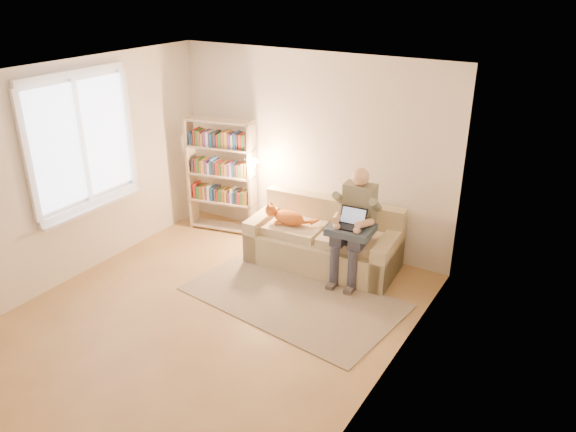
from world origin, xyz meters
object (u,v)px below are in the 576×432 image
Objects in this scene: laptop at (350,221)px; cat at (288,217)px; bookshelf at (221,170)px; sofa at (324,243)px; person at (355,219)px.

cat is at bearing 170.55° from laptop.
sofa is at bearing -17.23° from bookshelf.
person is 2.18× the size of cat.
cat is 0.38× the size of bookshelf.
sofa is 1.18× the size of bookshelf.
sofa is 0.57m from cat.
laptop reaches higher than cat.
sofa is at bearing 148.00° from laptop.
person reaches higher than cat.
laptop is at bearing -9.45° from cat.
person reaches higher than laptop.
bookshelf reaches higher than person.
person is at bearing -19.02° from bookshelf.
cat is 0.92m from laptop.
sofa is at bearing 161.87° from person.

